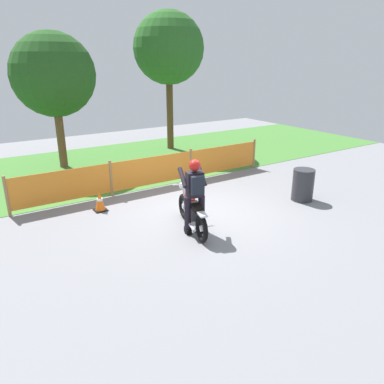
# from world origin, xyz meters

# --- Properties ---
(ground) EXTENTS (24.00, 24.00, 0.02)m
(ground) POSITION_xyz_m (0.00, 0.00, -0.01)
(ground) COLOR gray
(grass_verge) EXTENTS (24.00, 6.47, 0.01)m
(grass_verge) POSITION_xyz_m (0.00, 5.66, 0.01)
(grass_verge) COLOR #427A33
(grass_verge) RESTS_ON ground
(barrier_fence) EXTENTS (8.16, 0.08, 1.05)m
(barrier_fence) POSITION_xyz_m (0.00, 2.42, 0.54)
(barrier_fence) COLOR #997547
(barrier_fence) RESTS_ON ground
(tree_leftmost) EXTENTS (2.82, 2.82, 4.63)m
(tree_leftmost) POSITION_xyz_m (-1.66, 6.31, 3.21)
(tree_leftmost) COLOR brown
(tree_leftmost) RESTS_ON ground
(tree_near_left) EXTENTS (2.89, 2.89, 5.59)m
(tree_near_left) POSITION_xyz_m (3.11, 6.79, 4.12)
(tree_near_left) COLOR brown
(tree_near_left) RESTS_ON ground
(motorcycle_lead) EXTENTS (0.75, 1.90, 0.92)m
(motorcycle_lead) POSITION_xyz_m (-0.63, -0.66, 0.45)
(motorcycle_lead) COLOR black
(motorcycle_lead) RESTS_ON ground
(rider_lead) EXTENTS (0.65, 0.76, 1.69)m
(rider_lead) POSITION_xyz_m (-0.69, -0.87, 0.95)
(rider_lead) COLOR black
(rider_lead) RESTS_ON ground
(traffic_cone) EXTENTS (0.32, 0.32, 0.53)m
(traffic_cone) POSITION_xyz_m (-2.02, 1.54, 0.26)
(traffic_cone) COLOR black
(traffic_cone) RESTS_ON ground
(spare_drum) EXTENTS (0.58, 0.58, 0.88)m
(spare_drum) POSITION_xyz_m (2.95, -0.77, 0.44)
(spare_drum) COLOR #2D2D33
(spare_drum) RESTS_ON ground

